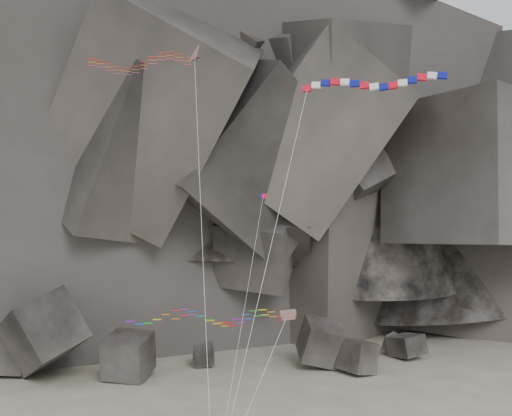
{
  "coord_description": "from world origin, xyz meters",
  "views": [
    {
      "loc": [
        -2.6,
        -43.54,
        18.8
      ],
      "look_at": [
        2.89,
        6.0,
        20.54
      ],
      "focal_mm": 40.0,
      "sensor_mm": 36.0,
      "label": 1
    }
  ],
  "objects": [
    {
      "name": "headland",
      "position": [
        0.0,
        70.0,
        42.0
      ],
      "size": [
        110.0,
        70.0,
        84.0
      ],
      "primitive_type": null,
      "color": "#524943",
      "rests_on": "ground"
    },
    {
      "name": "boulder_field",
      "position": [
        -13.47,
        31.93,
        2.76
      ],
      "size": [
        69.87,
        18.36,
        11.87
      ],
      "color": "#47423F",
      "rests_on": "ground"
    },
    {
      "name": "delta_kite",
      "position": [
        -7.37,
        4.76,
        32.74
      ],
      "size": [
        10.56,
        12.59,
        32.86
      ],
      "rotation": [
        0.0,
        0.0,
        0.34
      ],
      "color": "red",
      "rests_on": "ground"
    },
    {
      "name": "banner_kite",
      "position": [
        10.59,
        -2.81,
        29.4
      ],
      "size": [
        17.0,
        6.23,
        28.34
      ],
      "rotation": [
        0.0,
        0.0,
        -0.38
      ],
      "color": "red",
      "rests_on": "ground"
    },
    {
      "name": "parafoil_kite",
      "position": [
        -1.75,
        0.74,
        11.97
      ],
      "size": [
        13.45,
        7.83,
        10.79
      ],
      "rotation": [
        0.0,
        0.0,
        -0.04
      ],
      "color": "#EEB60D",
      "rests_on": "ground"
    },
    {
      "name": "pennant_kite",
      "position": [
        2.27,
        1.25,
        17.53
      ],
      "size": [
        4.76,
        9.99,
        19.87
      ],
      "rotation": [
        0.0,
        0.0,
        -0.18
      ],
      "color": "red",
      "rests_on": "ground"
    }
  ]
}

